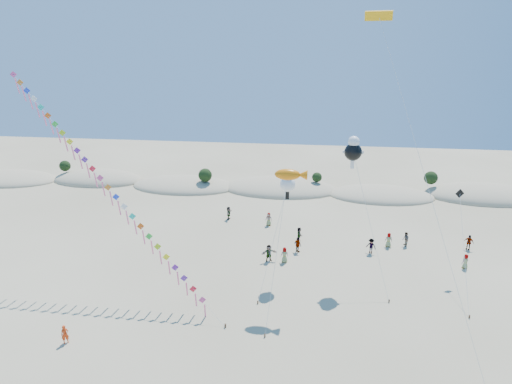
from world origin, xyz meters
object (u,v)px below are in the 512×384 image
object	(u,v)px
fish_kite	(291,175)
flyer_foreground	(65,334)
kite_train	(101,180)
parafoil_kite	(382,26)

from	to	relation	value
fish_kite	flyer_foreground	xyz separation A→B (m)	(-16.89, -9.99, -10.76)
kite_train	flyer_foreground	size ratio (longest dim) A/B	15.43
flyer_foreground	parafoil_kite	bearing A→B (deg)	-11.64
kite_train	flyer_foreground	distance (m)	13.67
fish_kite	parafoil_kite	xyz separation A→B (m)	(6.46, -1.02, 12.05)
kite_train	fish_kite	bearing A→B (deg)	1.29
fish_kite	flyer_foreground	distance (m)	22.38
kite_train	parafoil_kite	size ratio (longest dim) A/B	0.97
parafoil_kite	flyer_foreground	world-z (taller)	parafoil_kite
fish_kite	parafoil_kite	world-z (taller)	parafoil_kite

